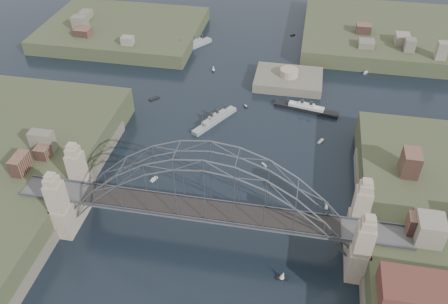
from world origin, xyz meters
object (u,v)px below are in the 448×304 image
at_px(fort_island, 288,85).
at_px(ocean_liner, 306,109).
at_px(bridge, 208,197).
at_px(wharf_shed, 439,295).
at_px(naval_cruiser_far, 192,46).
at_px(naval_cruiser_near, 215,120).

distance_m(fort_island, ocean_liner, 16.63).
distance_m(bridge, fort_island, 72.14).
distance_m(wharf_shed, ocean_liner, 73.90).
relative_size(naval_cruiser_far, ocean_liner, 0.82).
height_order(fort_island, naval_cruiser_far, naval_cruiser_far).
height_order(naval_cruiser_near, naval_cruiser_far, naval_cruiser_far).
height_order(fort_island, naval_cruiser_near, fort_island).
relative_size(bridge, wharf_shed, 4.20).
distance_m(fort_island, naval_cruiser_far, 42.48).
xyz_separation_m(naval_cruiser_near, naval_cruiser_far, (-18.22, 45.73, 0.15)).
relative_size(bridge, fort_island, 3.82).
xyz_separation_m(wharf_shed, ocean_liner, (-25.35, 68.79, -9.25)).
bearing_deg(bridge, naval_cruiser_far, 106.15).
relative_size(bridge, naval_cruiser_far, 5.16).
xyz_separation_m(wharf_shed, naval_cruiser_far, (-69.84, 103.26, -9.04)).
bearing_deg(naval_cruiser_near, naval_cruiser_far, 111.73).
xyz_separation_m(naval_cruiser_near, ocean_liner, (26.27, 11.26, -0.06)).
xyz_separation_m(naval_cruiser_far, ocean_liner, (44.49, -34.47, -0.21)).
bearing_deg(bridge, wharf_shed, -17.65).
bearing_deg(ocean_liner, naval_cruiser_near, -156.79).
bearing_deg(wharf_shed, naval_cruiser_near, 131.90).
height_order(naval_cruiser_near, ocean_liner, naval_cruiser_near).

